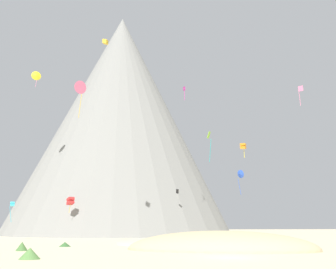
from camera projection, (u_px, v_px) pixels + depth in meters
ground_plane at (229, 258)px, 35.78m from camera, size 400.00×400.00×0.00m
dune_foreground_left at (221, 250)px, 46.02m from camera, size 23.83×18.67×4.19m
dune_foreground_right at (202, 245)px, 58.88m from camera, size 29.57×26.17×2.03m
bush_far_left at (30, 253)px, 34.22m from camera, size 2.32×2.32×0.92m
bush_ridge_crest at (65, 244)px, 53.58m from camera, size 2.09×2.09×0.57m
bush_near_left at (243, 244)px, 52.70m from camera, size 1.44×1.44×0.75m
bush_scatter_east at (150, 247)px, 45.61m from camera, size 2.29×2.29×0.81m
bush_low_patch at (22, 246)px, 45.18m from camera, size 1.52×1.52×0.94m
rock_massif at (120, 130)px, 123.73m from camera, size 77.71×77.71×64.76m
kite_cyan_low at (12, 204)px, 80.44m from camera, size 0.94×0.97×3.84m
kite_black_low at (177, 191)px, 95.05m from camera, size 0.53×0.74×1.08m
kite_orange_mid at (243, 146)px, 75.29m from camera, size 1.27×1.27×2.55m
kite_gold_high at (105, 42)px, 75.77m from camera, size 1.13×1.10×0.94m
kite_yellow_high at (36, 76)px, 95.70m from camera, size 2.17×1.03×3.81m
kite_pink_mid at (300, 91)px, 71.03m from camera, size 0.76×0.74×3.42m
kite_magenta_high at (184, 90)px, 91.64m from camera, size 0.42×1.17×3.08m
kite_blue_low at (240, 174)px, 95.48m from camera, size 1.49×1.93×5.63m
kite_lime_mid at (209, 140)px, 73.01m from camera, size 0.86×0.75×5.33m
kite_red_low at (70, 201)px, 89.60m from camera, size 1.78×1.83×3.35m
kite_rainbow_mid at (80, 88)px, 67.43m from camera, size 2.06×1.53×6.10m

